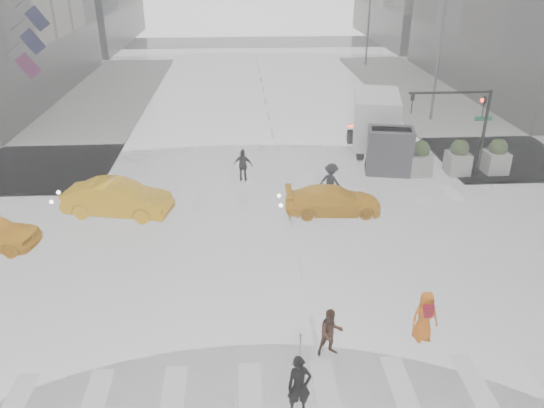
{
  "coord_description": "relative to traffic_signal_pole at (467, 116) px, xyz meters",
  "views": [
    {
      "loc": [
        -2.09,
        -16.53,
        10.38
      ],
      "look_at": [
        -0.91,
        2.0,
        1.61
      ],
      "focal_mm": 35.0,
      "sensor_mm": 36.0,
      "label": 1
    }
  ],
  "objects": [
    {
      "name": "taxi_rear",
      "position": [
        -7.08,
        -3.7,
        -2.61
      ],
      "size": [
        3.76,
        1.81,
        1.22
      ],
      "primitive_type": "imported",
      "rotation": [
        0.0,
        0.0,
        1.55
      ],
      "color": "#FBAE0D",
      "rests_on": "ground"
    },
    {
      "name": "traffic_signal_pole",
      "position": [
        0.0,
        0.0,
        0.0
      ],
      "size": [
        4.45,
        0.42,
        4.5
      ],
      "color": "black",
      "rests_on": "ground"
    },
    {
      "name": "box_truck",
      "position": [
        -3.43,
        3.11,
        -1.41
      ],
      "size": [
        2.39,
        6.38,
        3.39
      ],
      "rotation": [
        0.0,
        0.0,
        -0.21
      ],
      "color": "silver",
      "rests_on": "ground"
    },
    {
      "name": "pedestrian_black",
      "position": [
        -9.81,
        -14.81,
        -1.61
      ],
      "size": [
        1.06,
        1.07,
        2.43
      ],
      "rotation": [
        0.0,
        0.0,
        0.1
      ],
      "color": "black",
      "rests_on": "ground"
    },
    {
      "name": "ground",
      "position": [
        -9.01,
        -8.01,
        -3.22
      ],
      "size": [
        120.0,
        120.0,
        0.0
      ],
      "primitive_type": "plane",
      "color": "black",
      "rests_on": "ground"
    },
    {
      "name": "street_lamp_near",
      "position": [
        1.86,
        9.99,
        1.73
      ],
      "size": [
        2.15,
        0.22,
        9.0
      ],
      "color": "#59595B",
      "rests_on": "ground"
    },
    {
      "name": "taxi_mid",
      "position": [
        -16.46,
        -3.25,
        -2.45
      ],
      "size": [
        4.88,
        2.52,
        1.53
      ],
      "primitive_type": "imported",
      "rotation": [
        0.0,
        0.0,
        1.37
      ],
      "color": "#FBAE0D",
      "rests_on": "ground"
    },
    {
      "name": "pedestrian_orange",
      "position": [
        -5.84,
        -12.28,
        -2.4
      ],
      "size": [
        0.84,
        0.6,
        1.62
      ],
      "rotation": [
        0.0,
        0.0,
        0.11
      ],
      "color": "orange",
      "rests_on": "ground"
    },
    {
      "name": "planter_mid",
      "position": [
        -0.01,
        0.19,
        -2.23
      ],
      "size": [
        1.1,
        1.1,
        1.8
      ],
      "color": "slate",
      "rests_on": "ground"
    },
    {
      "name": "planter_west",
      "position": [
        -2.01,
        0.19,
        -2.23
      ],
      "size": [
        1.1,
        1.1,
        1.8
      ],
      "color": "slate",
      "rests_on": "ground"
    },
    {
      "name": "planter_east",
      "position": [
        1.99,
        0.19,
        -2.23
      ],
      "size": [
        1.1,
        1.1,
        1.8
      ],
      "color": "slate",
      "rests_on": "ground"
    },
    {
      "name": "pedestrian_far_a",
      "position": [
        -10.96,
        0.24,
        -2.39
      ],
      "size": [
        1.08,
        0.8,
        1.66
      ],
      "primitive_type": "imported",
      "rotation": [
        0.0,
        0.0,
        2.9
      ],
      "color": "black",
      "rests_on": "ground"
    },
    {
      "name": "pedestrian_brown",
      "position": [
        -8.69,
        -12.76,
        -2.47
      ],
      "size": [
        0.81,
        0.68,
        1.5
      ],
      "primitive_type": "imported",
      "rotation": [
        0.0,
        0.0,
        0.16
      ],
      "color": "#3F2316",
      "rests_on": "ground"
    },
    {
      "name": "pedestrian_far_b",
      "position": [
        -6.97,
        -2.35,
        -2.31
      ],
      "size": [
        1.33,
        1.21,
        1.81
      ],
      "primitive_type": "imported",
      "rotation": [
        0.0,
        0.0,
        2.52
      ],
      "color": "black",
      "rests_on": "ground"
    },
    {
      "name": "road_markings",
      "position": [
        -9.01,
        -8.01,
        -3.21
      ],
      "size": [
        18.0,
        48.0,
        0.01
      ],
      "primitive_type": null,
      "color": "silver",
      "rests_on": "ground"
    },
    {
      "name": "street_lamp_far",
      "position": [
        1.86,
        29.99,
        1.73
      ],
      "size": [
        2.15,
        0.22,
        9.0
      ],
      "color": "#59595B",
      "rests_on": "ground"
    },
    {
      "name": "flag_cluster",
      "position": [
        -24.09,
        10.49,
        2.42
      ],
      "size": [
        2.87,
        3.06,
        4.69
      ],
      "color": "#59595B",
      "rests_on": "ground"
    }
  ]
}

